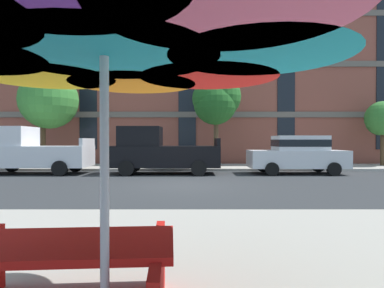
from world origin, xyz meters
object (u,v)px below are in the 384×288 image
sedan_white (299,154)px  street_tree_middle (217,100)px  street_tree_left (50,99)px  patio_umbrella (106,28)px  picnic_table (59,277)px  pickup_white (31,152)px  pickup_black (161,152)px

sedan_white → street_tree_middle: bearing=142.3°
sedan_white → street_tree_middle: street_tree_middle is taller
sedan_white → street_tree_left: bearing=166.9°
sedan_white → patio_umbrella: size_ratio=1.35×
patio_umbrella → picnic_table: size_ratio=1.72×
street_tree_middle → picnic_table: bearing=-98.8°
sedan_white → street_tree_left: (-13.00, 3.04, 2.95)m
pickup_white → patio_umbrella: (7.02, -12.70, 1.26)m
sedan_white → picnic_table: (-5.97, -12.33, -0.46)m
street_tree_middle → picnic_table: street_tree_middle is taller
sedan_white → pickup_white: bearing=180.0°
picnic_table → street_tree_middle: bearing=81.2°
sedan_white → picnic_table: size_ratio=2.32×
street_tree_left → patio_umbrella: 17.50m
pickup_black → patio_umbrella: size_ratio=1.57×
pickup_white → street_tree_left: size_ratio=0.94×
pickup_white → pickup_black: (6.07, 0.00, 0.00)m
pickup_white → pickup_black: bearing=0.0°
patio_umbrella → sedan_white: bearing=66.6°
sedan_white → street_tree_left: 13.67m
street_tree_middle → picnic_table: (-2.34, -15.14, -3.30)m
patio_umbrella → picnic_table: patio_umbrella is taller
pickup_black → picnic_table: size_ratio=2.69×
patio_umbrella → pickup_white: bearing=118.9°
sedan_white → patio_umbrella: (-5.50, -12.70, 1.34)m
street_tree_left → picnic_table: bearing=-65.4°
street_tree_left → sedan_white: bearing=-13.1°
pickup_white → street_tree_middle: (8.89, 2.81, 2.76)m
pickup_white → patio_umbrella: 14.57m
sedan_white → patio_umbrella: bearing=-113.4°
street_tree_left → picnic_table: size_ratio=2.88×
street_tree_left → patio_umbrella: size_ratio=1.68×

